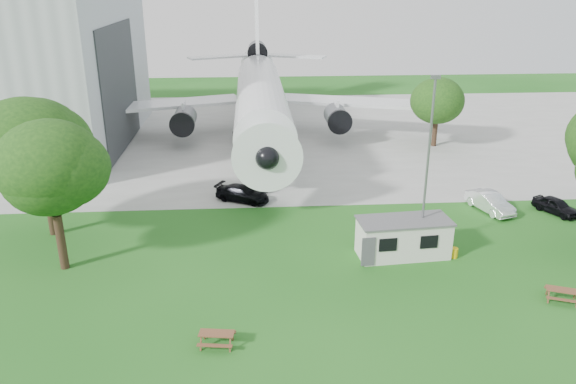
{
  "coord_description": "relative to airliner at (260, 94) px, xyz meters",
  "views": [
    {
      "loc": [
        -3.18,
        -27.66,
        17.71
      ],
      "look_at": [
        -0.75,
        8.0,
        4.0
      ],
      "focal_mm": 35.0,
      "sensor_mm": 36.0,
      "label": 1
    }
  ],
  "objects": [
    {
      "name": "airliner",
      "position": [
        0.0,
        0.0,
        0.0
      ],
      "size": [
        46.36,
        47.73,
        17.69
      ],
      "color": "white",
      "rests_on": "ground"
    },
    {
      "name": "site_cabin",
      "position": [
        8.91,
        -29.95,
        -3.96
      ],
      "size": [
        6.85,
        3.22,
        2.62
      ],
      "color": "silver",
      "rests_on": "ground"
    },
    {
      "name": "picnic_west",
      "position": [
        -3.18,
        -39.2,
        -5.27
      ],
      "size": [
        1.99,
        1.73,
        0.76
      ],
      "primitive_type": null,
      "rotation": [
        0.0,
        0.0,
        -0.14
      ],
      "color": "brown",
      "rests_on": "ground"
    },
    {
      "name": "tree_west_big",
      "position": [
        -15.87,
        -24.87,
        1.32
      ],
      "size": [
        8.51,
        8.51,
        10.86
      ],
      "color": "#382619",
      "rests_on": "ground"
    },
    {
      "name": "car_ne_sedan",
      "position": [
        17.9,
        -22.84,
        -4.51
      ],
      "size": [
        2.89,
        4.86,
        1.51
      ],
      "primitive_type": "imported",
      "rotation": [
        0.0,
        0.0,
        0.3
      ],
      "color": "white",
      "rests_on": "ground"
    },
    {
      "name": "car_ne_hatch",
      "position": [
        23.0,
        -23.67,
        -4.63
      ],
      "size": [
        3.02,
        4.02,
        1.28
      ],
      "primitive_type": "imported",
      "rotation": [
        0.0,
        0.0,
        0.46
      ],
      "color": "black",
      "rests_on": "ground"
    },
    {
      "name": "tree_west_small",
      "position": [
        -13.48,
        -30.23,
        1.09
      ],
      "size": [
        7.52,
        7.52,
        10.13
      ],
      "color": "#382619",
      "rests_on": "ground"
    },
    {
      "name": "picnic_east",
      "position": [
        16.69,
        -36.3,
        -5.27
      ],
      "size": [
        2.23,
        2.06,
        0.76
      ],
      "primitive_type": null,
      "rotation": [
        0.0,
        0.0,
        -0.38
      ],
      "color": "brown",
      "rests_on": "ground"
    },
    {
      "name": "ground",
      "position": [
        2.0,
        -35.86,
        -5.27
      ],
      "size": [
        160.0,
        160.0,
        0.0
      ],
      "primitive_type": "plane",
      "color": "#327927"
    },
    {
      "name": "car_apron_van",
      "position": [
        -2.02,
        -19.31,
        -4.6
      ],
      "size": [
        4.97,
        3.71,
        1.34
      ],
      "primitive_type": "imported",
      "rotation": [
        0.0,
        0.0,
        1.12
      ],
      "color": "black",
      "rests_on": "ground"
    },
    {
      "name": "lamp_mast",
      "position": [
        10.2,
        -29.66,
        0.73
      ],
      "size": [
        0.16,
        0.16,
        12.0
      ],
      "primitive_type": "cylinder",
      "color": "slate",
      "rests_on": "ground"
    },
    {
      "name": "concrete_apron",
      "position": [
        2.0,
        2.14,
        -5.25
      ],
      "size": [
        120.0,
        46.0,
        0.03
      ],
      "primitive_type": "cube",
      "color": "#B7B7B2",
      "rests_on": "ground"
    },
    {
      "name": "tree_far_apron",
      "position": [
        19.25,
        -4.11,
        -0.15
      ],
      "size": [
        6.17,
        6.17,
        8.22
      ],
      "color": "#382619",
      "rests_on": "ground"
    }
  ]
}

